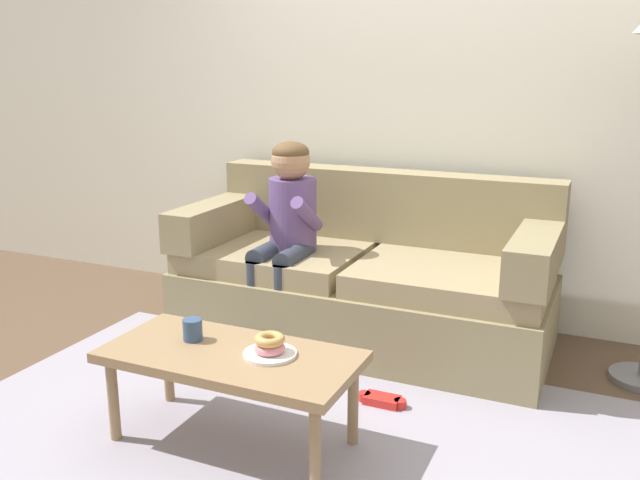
% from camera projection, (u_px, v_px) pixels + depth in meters
% --- Properties ---
extents(ground, '(10.00, 10.00, 0.00)m').
position_uv_depth(ground, '(310.00, 405.00, 3.09)').
color(ground, brown).
extents(wall_back, '(8.00, 0.10, 2.80)m').
position_uv_depth(wall_back, '(410.00, 81.00, 3.97)').
color(wall_back, silver).
rests_on(wall_back, ground).
extents(area_rug, '(2.92, 1.73, 0.01)m').
position_uv_depth(area_rug, '(285.00, 430.00, 2.86)').
color(area_rug, '#9993A3').
rests_on(area_rug, ground).
extents(couch, '(2.01, 0.90, 0.91)m').
position_uv_depth(couch, '(365.00, 280.00, 3.77)').
color(couch, '#8C7F5B').
rests_on(couch, ground).
extents(coffee_table, '(1.02, 0.49, 0.40)m').
position_uv_depth(coffee_table, '(231.00, 363.00, 2.68)').
color(coffee_table, '#937551').
rests_on(coffee_table, ground).
extents(person_child, '(0.34, 0.58, 1.10)m').
position_uv_depth(person_child, '(286.00, 223.00, 3.66)').
color(person_child, '#664C84').
rests_on(person_child, ground).
extents(plate, '(0.21, 0.21, 0.01)m').
position_uv_depth(plate, '(270.00, 354.00, 2.64)').
color(plate, white).
rests_on(plate, coffee_table).
extents(donut, '(0.16, 0.16, 0.04)m').
position_uv_depth(donut, '(270.00, 348.00, 2.63)').
color(donut, pink).
rests_on(donut, plate).
extents(donut_second, '(0.14, 0.14, 0.04)m').
position_uv_depth(donut_second, '(270.00, 339.00, 2.62)').
color(donut_second, tan).
rests_on(donut_second, donut).
extents(mug, '(0.08, 0.08, 0.09)m').
position_uv_depth(mug, '(193.00, 330.00, 2.78)').
color(mug, '#334C72').
rests_on(mug, coffee_table).
extents(toy_controller, '(0.23, 0.09, 0.05)m').
position_uv_depth(toy_controller, '(382.00, 401.00, 3.07)').
color(toy_controller, red).
rests_on(toy_controller, ground).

